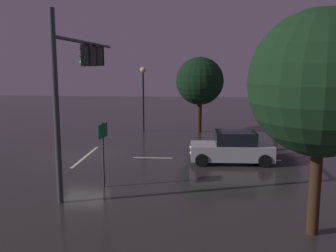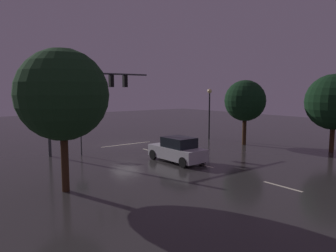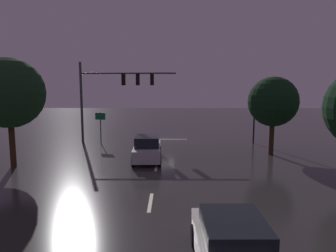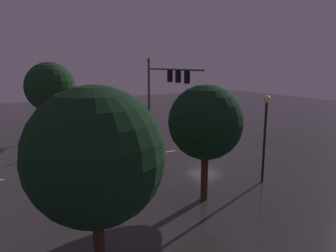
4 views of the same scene
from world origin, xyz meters
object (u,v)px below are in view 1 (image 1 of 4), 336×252
object	(u,v)px
route_sign	(103,141)
tree_left_near	(279,80)
traffic_signal_assembly	(80,70)
tree_left_far	(200,81)
car_approaching	(232,148)
street_lamp_left_kerb	(143,87)
tree_right_near	(322,84)

from	to	relation	value
route_sign	tree_left_near	distance (m)	19.50
traffic_signal_assembly	route_sign	distance (m)	3.37
route_sign	tree_left_far	bearing A→B (deg)	163.32
traffic_signal_assembly	car_approaching	size ratio (longest dim) A/B	1.95
car_approaching	route_sign	bearing A→B (deg)	-52.28
car_approaching	street_lamp_left_kerb	world-z (taller)	street_lamp_left_kerb
traffic_signal_assembly	tree_right_near	bearing A→B (deg)	60.53
traffic_signal_assembly	street_lamp_left_kerb	distance (m)	12.42
street_lamp_left_kerb	car_approaching	bearing A→B (deg)	34.27
route_sign	tree_right_near	distance (m)	8.89
tree_left_near	street_lamp_left_kerb	bearing A→B (deg)	-74.93
route_sign	tree_left_near	size ratio (longest dim) A/B	0.46
street_lamp_left_kerb	tree_left_far	bearing A→B (deg)	91.80
tree_left_near	traffic_signal_assembly	bearing A→B (deg)	-37.60
street_lamp_left_kerb	tree_right_near	xyz separation A→B (m)	(17.26, 7.84, 1.14)
car_approaching	route_sign	xyz separation A→B (m)	(4.50, -5.81, 1.22)
traffic_signal_assembly	street_lamp_left_kerb	size ratio (longest dim) A/B	1.73
traffic_signal_assembly	route_sign	bearing A→B (deg)	47.19
traffic_signal_assembly	tree_right_near	size ratio (longest dim) A/B	1.26
car_approaching	tree_left_far	world-z (taller)	tree_left_far
tree_right_near	tree_left_far	distance (m)	17.76
route_sign	street_lamp_left_kerb	bearing A→B (deg)	-178.86
car_approaching	street_lamp_left_kerb	distance (m)	11.13
tree_right_near	traffic_signal_assembly	bearing A→B (deg)	-119.47
traffic_signal_assembly	route_sign	size ratio (longest dim) A/B	3.08
tree_left_near	tree_right_near	world-z (taller)	tree_right_near
street_lamp_left_kerb	tree_left_far	distance (m)	4.35
street_lamp_left_kerb	tree_left_far	world-z (taller)	tree_left_far
street_lamp_left_kerb	traffic_signal_assembly	bearing A→B (deg)	-4.37
street_lamp_left_kerb	tree_right_near	size ratio (longest dim) A/B	0.73
street_lamp_left_kerb	tree_right_near	distance (m)	18.99
street_lamp_left_kerb	tree_left_near	distance (m)	11.16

